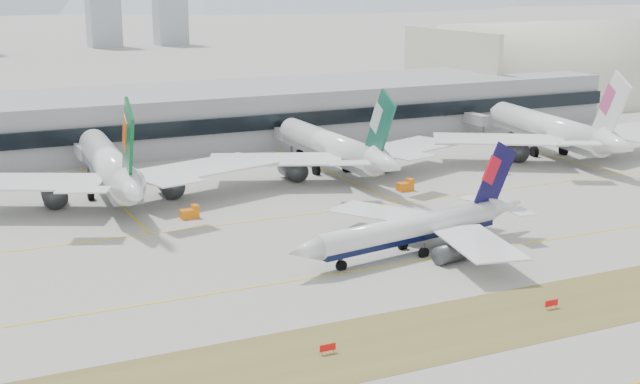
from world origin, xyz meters
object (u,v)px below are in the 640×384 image
widebody_china_air (553,131)px  hangar (548,102)px  taxiing_airliner (417,229)px  terminal (157,119)px  widebody_eva (111,168)px  widebody_cathay (334,148)px

widebody_china_air → hangar: (66.21, 80.39, -6.62)m
taxiing_airliner → terminal: taxiing_airliner is taller
taxiing_airliner → widebody_eva: bearing=-67.0°
widebody_eva → widebody_china_air: size_ratio=1.01×
widebody_eva → hangar: size_ratio=0.78×
widebody_cathay → taxiing_airliner: bearing=167.6°
taxiing_airliner → widebody_eva: widebody_eva is taller
taxiing_airliner → terminal: 116.34m
taxiing_airliner → terminal: (-12.59, 115.61, 3.29)m
terminal → taxiing_airliner: bearing=-83.8°
widebody_china_air → widebody_cathay: bearing=94.0°
widebody_china_air → terminal: bearing=65.2°
terminal → hangar: (154.56, 20.16, -7.37)m
widebody_cathay → widebody_china_air: widebody_china_air is taller
widebody_cathay → hangar: size_ratio=0.73×
widebody_eva → hangar: 195.80m
taxiing_airliner → hangar: (141.98, 135.77, -4.07)m
widebody_eva → hangar: bearing=-62.4°
widebody_eva → widebody_cathay: (53.17, 1.32, -0.49)m
widebody_eva → hangar: hangar is taller
taxiing_airliner → widebody_eva: 71.15m
widebody_cathay → hangar: (127.19, 74.59, -6.12)m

